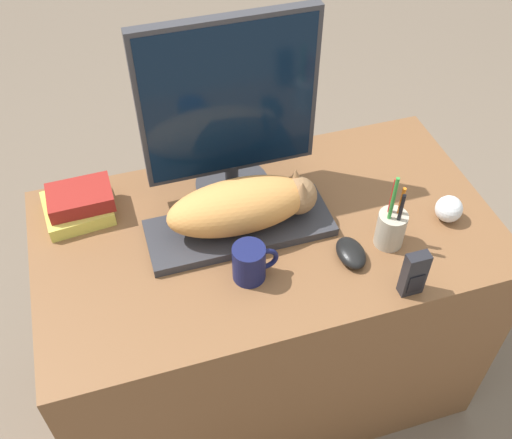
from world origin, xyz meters
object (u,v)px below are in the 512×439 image
Objects in this scene: monitor at (229,108)px; book_stack at (79,204)px; pen_cup at (391,227)px; computer_mouse at (351,253)px; phone at (414,274)px; baseball at (449,209)px; keyboard at (240,228)px; coffee_mug at (250,263)px; cat at (247,205)px.

monitor is 0.46m from book_stack.
computer_mouse is at bearing -170.09° from pen_cup.
pen_cup is 0.79m from book_stack.
monitor is 3.99× the size of phone.
phone reaches higher than baseball.
keyboard is 0.37m from pen_cup.
computer_mouse is 0.29m from baseball.
computer_mouse is 0.25m from coffee_mug.
pen_cup is (0.32, -0.31, -0.21)m from monitor.
monitor reaches higher than pen_cup.
monitor reaches higher than phone.
coffee_mug is at bearing 175.92° from computer_mouse.
computer_mouse is at bearing -37.29° from cat.
computer_mouse is 0.46× the size of pen_cup.
keyboard is 4.56× the size of computer_mouse.
keyboard is at bearing -25.58° from book_stack.
book_stack is (-0.61, 0.34, 0.02)m from computer_mouse.
pen_cup reaches higher than computer_mouse.
cat reaches higher than keyboard.
cat reaches higher than coffee_mug.
baseball is at bearing 42.63° from phone.
monitor is at bearing 122.89° from phone.
computer_mouse is 1.48× the size of baseball.
book_stack is (-0.70, 0.48, -0.02)m from phone.
coffee_mug is at bearing 156.09° from phone.
keyboard is 0.28m from computer_mouse.
book_stack reaches higher than computer_mouse.
phone is at bearing -57.11° from monitor.
monitor is at bearing 122.24° from computer_mouse.
coffee_mug reaches higher than keyboard.
cat is 0.15m from coffee_mug.
pen_cup reaches higher than book_stack.
keyboard is 0.08m from cat.
baseball is (0.50, -0.28, -0.23)m from monitor.
keyboard is 2.09× the size of pen_cup.
coffee_mug is 0.37m from phone.
pen_cup is at bearing 9.91° from computer_mouse.
cat is 5.48× the size of baseball.
coffee_mug is (-0.03, -0.15, -0.04)m from cat.
cat is at bearing 167.37° from baseball.
keyboard is 0.44m from phone.
book_stack is at bearing 155.48° from cat.
computer_mouse is at bearing -35.00° from keyboard.
computer_mouse is 0.70m from book_stack.
pen_cup is 3.23× the size of baseball.
cat is 3.71× the size of computer_mouse.
pen_cup reaches higher than cat.
computer_mouse is at bearing -29.39° from book_stack.
baseball is 0.56× the size of phone.
cat reaches higher than computer_mouse.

